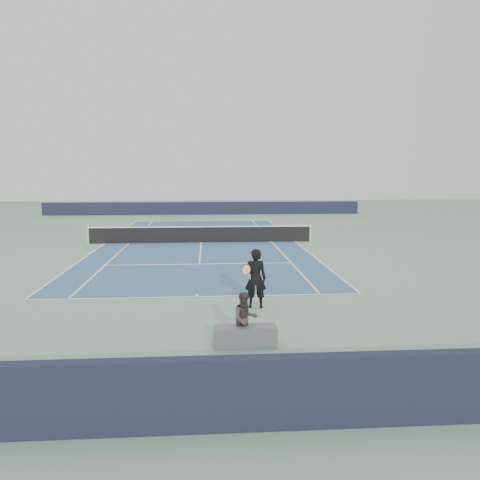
{
  "coord_description": "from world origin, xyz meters",
  "views": [
    {
      "loc": [
        0.38,
        -26.81,
        4.07
      ],
      "look_at": [
        1.8,
        -6.59,
        1.1
      ],
      "focal_mm": 35.0,
      "sensor_mm": 36.0,
      "label": 1
    }
  ],
  "objects": [
    {
      "name": "windscreen_far",
      "position": [
        0.0,
        17.88,
        0.6
      ],
      "size": [
        30.0,
        0.25,
        1.2
      ],
      "primitive_type": "cube",
      "color": "black",
      "rests_on": "ground"
    },
    {
      "name": "ground",
      "position": [
        0.0,
        0.0,
        0.0
      ],
      "size": [
        80.0,
        80.0,
        0.0
      ],
      "primitive_type": "plane",
      "color": "gray"
    },
    {
      "name": "tennis_net",
      "position": [
        0.0,
        0.0,
        0.5
      ],
      "size": [
        12.9,
        0.1,
        1.07
      ],
      "color": "silver",
      "rests_on": "ground"
    },
    {
      "name": "windscreen_near",
      "position": [
        0.0,
        -19.88,
        0.6
      ],
      "size": [
        30.0,
        0.25,
        1.2
      ],
      "primitive_type": "cube",
      "color": "black",
      "rests_on": "ground"
    },
    {
      "name": "tennis_ball",
      "position": [
        1.81,
        -13.67,
        0.03
      ],
      "size": [
        0.07,
        0.07,
        0.07
      ],
      "primitive_type": "sphere",
      "color": "#CFDF2D",
      "rests_on": "ground"
    },
    {
      "name": "spectator_bench",
      "position": [
        1.23,
        -16.3,
        0.46
      ],
      "size": [
        1.55,
        0.82,
        1.3
      ],
      "color": "#545459",
      "rests_on": "ground"
    },
    {
      "name": "tennis_player",
      "position": [
        1.79,
        -13.19,
        0.9
      ],
      "size": [
        0.81,
        0.54,
        1.8
      ],
      "color": "black",
      "rests_on": "ground"
    },
    {
      "name": "court_surface",
      "position": [
        0.0,
        0.0,
        0.01
      ],
      "size": [
        10.97,
        23.77,
        0.01
      ],
      "primitive_type": "cube",
      "color": "#325877",
      "rests_on": "ground"
    }
  ]
}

